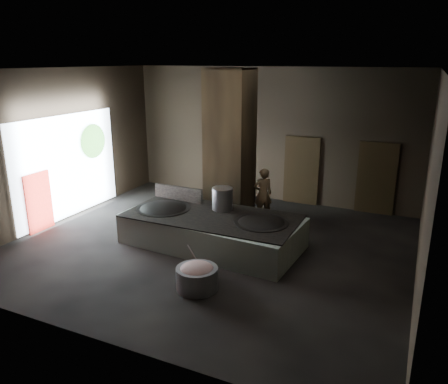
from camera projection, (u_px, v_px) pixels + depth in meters
The scene contains 28 objects.
floor at pixel (211, 247), 11.60m from camera, with size 10.00×9.00×0.10m, color black.
ceiling at pixel (209, 67), 10.26m from camera, with size 10.00×9.00×0.10m, color black.
back_wall at pixel (270, 135), 14.88m from camera, with size 10.00×0.10×4.50m, color black.
front_wall at pixel (83, 221), 6.98m from camera, with size 10.00×0.10×4.50m, color black.
left_wall at pixel (58, 146), 12.95m from camera, with size 0.10×9.00×4.50m, color black.
right_wall at pixel (431, 186), 8.90m from camera, with size 0.10×9.00×4.50m, color black.
pillar at pixel (230, 148), 12.70m from camera, with size 1.20×1.20×4.50m, color black.
hearth_platform at pixel (212, 231), 11.49m from camera, with size 4.59×2.20×0.80m, color silver.
platform_cap at pixel (212, 216), 11.37m from camera, with size 4.49×2.16×0.03m, color black.
wok_left at pixel (164, 211), 11.92m from camera, with size 1.45×1.45×0.40m, color black.
wok_left_rim at pixel (163, 208), 11.90m from camera, with size 1.48×1.48×0.05m, color black.
wok_right at pixel (261, 225), 10.89m from camera, with size 1.35×1.35×0.38m, color black.
wok_right_rim at pixel (261, 223), 10.87m from camera, with size 1.38×1.38×0.05m, color black.
stock_pot at pixel (222, 199), 11.73m from camera, with size 0.56×0.56×0.60m, color #A6A9AE.
splash_guard at pixel (178, 193), 12.54m from camera, with size 1.60×0.06×0.40m, color black.
cook at pixel (263, 194), 13.25m from camera, with size 0.58×0.38×1.60m, color olive.
veg_basin at pixel (197, 276), 9.58m from camera, with size 0.87×0.87×0.32m, color gray.
veg_fill at pixel (197, 268), 9.52m from camera, with size 0.72×0.72×0.22m, color olive.
ladle at pixel (194, 256), 9.66m from camera, with size 0.03×0.03×0.69m, color #A6A9AE.
meat_basin at pixel (197, 278), 9.30m from camera, with size 0.89×0.89×0.49m, color gray.
meat_fill at pixel (197, 270), 9.24m from camera, with size 0.74×0.74×0.28m, color #B36B6B.
doorway_near at pixel (301, 172), 14.65m from camera, with size 1.18×0.08×2.38m, color black.
doorway_near_glow at pixel (296, 172), 14.84m from camera, with size 0.85×0.04×2.01m, color #8C6647.
doorway_far at pixel (376, 180), 13.69m from camera, with size 1.18×0.08×2.38m, color black.
doorway_far_glow at pixel (373, 179), 13.90m from camera, with size 0.76×0.04×1.80m, color #8C6647.
left_opening at pixel (68, 166), 13.27m from camera, with size 0.04×4.20×3.10m, color white.
pavilion_sliver at pixel (39, 202), 12.34m from camera, with size 0.05×0.90×1.70m, color maroon.
tree_silhouette at pixel (93, 141), 14.02m from camera, with size 0.28×1.10×1.10m, color #194714.
Camera 1 is at (4.79, -9.54, 4.72)m, focal length 35.00 mm.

